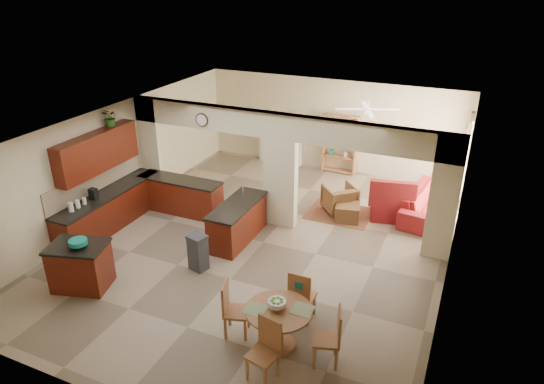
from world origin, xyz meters
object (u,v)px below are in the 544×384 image
at_px(kitchen_island, 81,266).
at_px(sofa, 430,203).
at_px(armchair, 339,199).
at_px(dining_table, 279,322).

xyz_separation_m(kitchen_island, sofa, (5.86, 5.91, -0.12)).
distance_m(sofa, armchair, 2.27).
xyz_separation_m(kitchen_island, armchair, (3.69, 5.22, -0.12)).
bearing_deg(dining_table, kitchen_island, -179.67).
height_order(kitchen_island, dining_table, kitchen_island).
bearing_deg(sofa, dining_table, 171.87).
height_order(kitchen_island, sofa, kitchen_island).
xyz_separation_m(dining_table, armchair, (-0.51, 5.20, -0.15)).
bearing_deg(sofa, armchair, 115.26).
bearing_deg(armchair, dining_table, 53.31).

